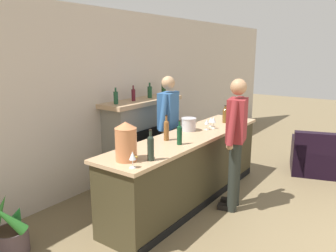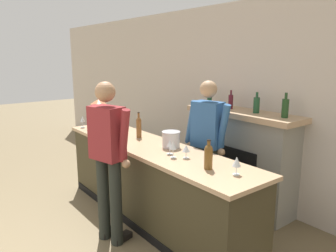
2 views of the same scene
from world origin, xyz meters
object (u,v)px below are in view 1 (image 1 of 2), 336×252
Objects in this scene: wine_glass_front_left at (214,120)px; wine_glass_back_row at (227,112)px; wine_glass_near_bucket at (133,156)px; wine_glass_front_right at (207,122)px; fireplace_stone at (142,137)px; copper_dispenser at (126,141)px; wine_glass_by_dispenser at (211,120)px; person_customer at (236,139)px; wine_bottle_merlot_tall at (225,115)px; wine_bottle_chardonnay_pale at (166,129)px; armchair_black at (318,158)px; wine_bottle_port_short at (179,134)px; wine_bottle_riesling_slim at (151,147)px; potted_plant_corner at (10,233)px; ice_bucket_steel at (189,124)px; person_bartender at (168,125)px.

wine_glass_back_row is (0.75, 0.13, -0.01)m from wine_glass_front_left.
wine_glass_near_bucket is 1.09× the size of wine_glass_front_right.
fireplace_stone reaches higher than copper_dispenser.
fireplace_stone is 2.39m from wine_glass_near_bucket.
wine_glass_by_dispenser is at bearing -79.06° from fireplace_stone.
copper_dispenser is at bearing 57.59° from wine_glass_near_bucket.
wine_bottle_merlot_tall is at bearing 33.56° from person_customer.
fireplace_stone is 1.45m from wine_bottle_chardonnay_pale.
armchair_black is at bearing -17.65° from person_customer.
wine_bottle_port_short is 1.82× the size of wine_glass_back_row.
person_customer is 1.63m from wine_glass_near_bucket.
copper_dispenser reaches higher than wine_bottle_port_short.
armchair_black is at bearing -46.94° from wine_bottle_merlot_tall.
wine_bottle_chardonnay_pale is (-1.44, 0.14, 0.02)m from wine_bottle_merlot_tall.
wine_bottle_merlot_tall is at bearing -0.45° from copper_dispenser.
wine_bottle_riesling_slim is at bearing -172.28° from wine_glass_by_dispenser.
wine_glass_front_left is (-1.65, 1.21, 0.82)m from armchair_black.
potted_plant_corner is at bearing -172.00° from fireplace_stone.
wine_glass_front_left is 1.18× the size of wine_glass_front_right.
wine_bottle_riesling_slim is 1.71m from wine_glass_front_left.
wine_glass_back_row reaches higher than wine_glass_by_dispenser.
person_customer is 9.51× the size of wine_glass_front_left.
wine_glass_near_bucket is at bearing -167.21° from ice_bucket_steel.
armchair_black is 0.59× the size of person_customer.
wine_glass_front_right is (0.83, -0.14, -0.04)m from wine_bottle_chardonnay_pale.
wine_glass_near_bucket is (-3.64, 1.06, 0.81)m from armchair_black.
ice_bucket_steel is 1.43m from wine_bottle_riesling_slim.
wine_bottle_merlot_tall is 1.44m from wine_bottle_chardonnay_pale.
ice_bucket_steel is 1.28× the size of wine_glass_back_row.
person_bartender reaches higher than wine_glass_front_left.
fireplace_stone is 9.47× the size of wine_glass_near_bucket.
copper_dispenser is at bearing 171.72° from wine_bottle_port_short.
wine_glass_back_row is at bearing -1.81° from wine_bottle_chardonnay_pale.
wine_glass_front_right is (-0.60, 0.00, -0.02)m from wine_bottle_merlot_tall.
person_customer is at bearing -98.68° from fireplace_stone.
wine_bottle_merlot_tall reaches higher than wine_glass_by_dispenser.
wine_glass_near_bucket is (-2.09, -0.24, 0.02)m from wine_glass_by_dispenser.
copper_dispenser is (-3.51, 1.27, 0.90)m from armchair_black.
wine_glass_back_row is at bearing -12.76° from potted_plant_corner.
fireplace_stone is 0.67m from person_bartender.
wine_glass_near_bucket is at bearing -154.95° from person_bartender.
wine_glass_back_row is (0.95, -0.56, 0.12)m from person_bartender.
person_bartender is at bearing 134.18° from armchair_black.
wine_glass_by_dispenser is (0.10, 0.10, -0.03)m from wine_glass_front_left.
ice_bucket_steel reaches higher than wine_glass_front_left.
wine_bottle_merlot_tall is 1.82× the size of wine_glass_front_right.
copper_dispenser is at bearing 160.11° from armchair_black.
wine_bottle_chardonnay_pale is 1.71m from wine_glass_back_row.
wine_bottle_port_short is 0.92× the size of wine_bottle_chardonnay_pale.
potted_plant_corner is 4.74× the size of wine_glass_by_dispenser.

